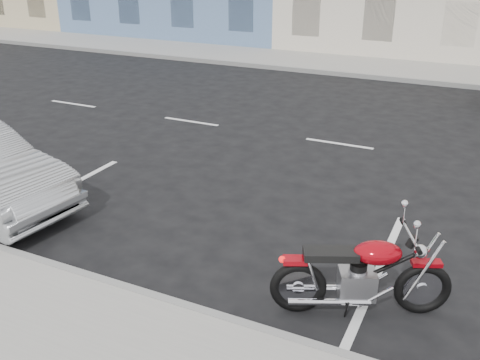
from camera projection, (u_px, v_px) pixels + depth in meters
name	position (u px, v px, depth m)	size (l,w,h in m)	color
ground	(428.00, 157.00, 11.66)	(120.00, 120.00, 0.00)	black
sidewalk_far	(327.00, 63.00, 20.81)	(80.00, 3.40, 0.15)	gray
curb_near	(7.00, 253.00, 7.84)	(80.00, 0.12, 0.16)	gray
curb_far	(313.00, 71.00, 19.40)	(80.00, 0.12, 0.16)	gray
motorcycle	(427.00, 278.00, 6.49)	(2.08, 1.10, 1.12)	black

